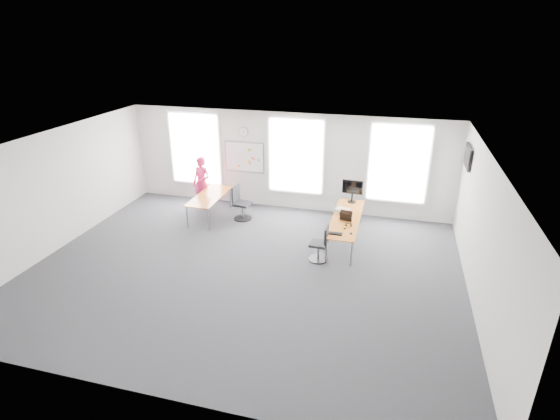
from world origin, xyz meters
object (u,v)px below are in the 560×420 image
(monitor, at_px, (353,189))
(person, at_px, (202,183))
(desk_left, at_px, (209,197))
(keyboard, at_px, (334,233))
(desk_right, at_px, (346,219))
(chair_left, at_px, (241,205))
(chair_right, at_px, (321,246))
(headphones, at_px, (348,225))

(monitor, bearing_deg, person, -176.17)
(desk_left, xyz_separation_m, keyboard, (3.95, -1.55, 0.04))
(desk_right, xyz_separation_m, chair_left, (-3.19, 0.64, -0.18))
(chair_right, height_order, person, person)
(desk_left, relative_size, chair_left, 1.87)
(desk_right, bearing_deg, chair_right, -110.30)
(desk_left, distance_m, headphones, 4.35)
(headphones, xyz_separation_m, monitor, (-0.10, 1.67, 0.35))
(person, bearing_deg, keyboard, -14.93)
(desk_left, relative_size, monitor, 2.86)
(desk_left, bearing_deg, monitor, 8.69)
(chair_left, distance_m, keyboard, 3.46)
(chair_left, bearing_deg, desk_left, 104.28)
(chair_right, bearing_deg, desk_right, 160.66)
(keyboard, xyz_separation_m, headphones, (0.28, 0.51, 0.03))
(desk_left, height_order, person, person)
(headphones, bearing_deg, keyboard, -118.51)
(desk_right, height_order, person, person)
(desk_right, height_order, keyboard, keyboard)
(headphones, bearing_deg, chair_left, 161.02)
(chair_right, distance_m, person, 4.82)
(desk_right, relative_size, monitor, 4.12)
(desk_right, bearing_deg, desk_left, 172.88)
(desk_left, xyz_separation_m, chair_right, (3.66, -1.74, -0.23))
(chair_right, xyz_separation_m, person, (-4.18, 2.37, 0.43))
(keyboard, xyz_separation_m, monitor, (0.18, 2.18, 0.39))
(headphones, height_order, monitor, monitor)
(desk_right, relative_size, person, 1.65)
(headphones, bearing_deg, desk_left, 166.59)
(keyboard, height_order, monitor, monitor)
(person, distance_m, keyboard, 4.97)
(monitor, bearing_deg, desk_left, -167.53)
(desk_right, height_order, monitor, monitor)
(desk_left, height_order, chair_right, chair_right)
(keyboard, bearing_deg, desk_right, 83.21)
(chair_left, bearing_deg, chair_right, -117.54)
(chair_right, distance_m, headphones, 0.95)
(desk_left, height_order, monitor, monitor)
(keyboard, relative_size, headphones, 2.47)
(desk_left, xyz_separation_m, monitor, (4.13, 0.63, 0.43))
(person, bearing_deg, desk_right, -2.77)
(headphones, bearing_deg, monitor, 93.82)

